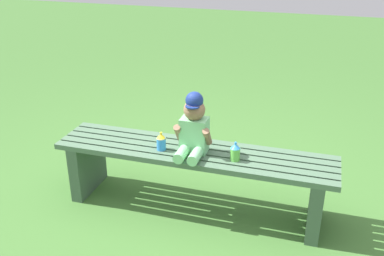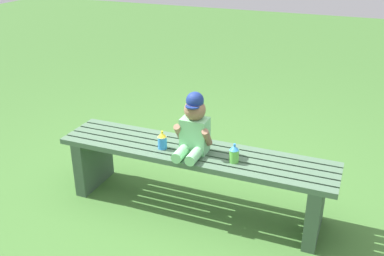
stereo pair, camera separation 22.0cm
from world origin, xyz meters
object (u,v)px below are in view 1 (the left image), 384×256
object	(u,v)px
sippy_cup_left	(161,141)
sippy_cup_right	(235,152)
park_bench	(194,168)
child_figure	(193,127)

from	to	relation	value
sippy_cup_left	sippy_cup_right	world-z (taller)	same
park_bench	child_figure	size ratio (longest dim) A/B	4.53
sippy_cup_left	sippy_cup_right	xyz separation A→B (m)	(0.49, 0.00, 0.00)
sippy_cup_left	sippy_cup_right	size ratio (longest dim) A/B	1.00
sippy_cup_left	park_bench	bearing A→B (deg)	14.74
park_bench	sippy_cup_right	world-z (taller)	sippy_cup_right
child_figure	park_bench	bearing A→B (deg)	103.13
sippy_cup_right	child_figure	bearing A→B (deg)	174.96
sippy_cup_left	sippy_cup_right	bearing A→B (deg)	0.00
sippy_cup_right	sippy_cup_left	bearing A→B (deg)	180.00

